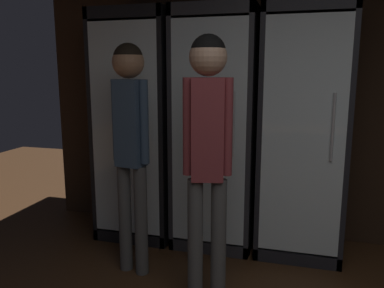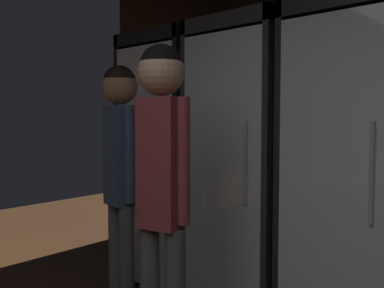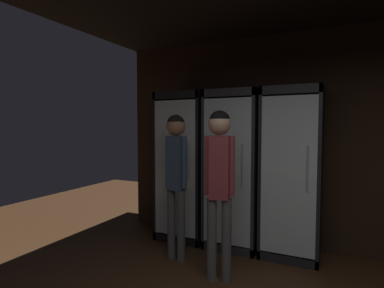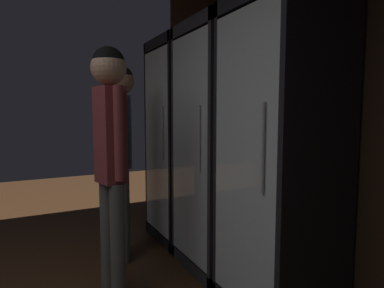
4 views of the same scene
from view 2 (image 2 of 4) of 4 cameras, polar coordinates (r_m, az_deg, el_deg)
cooler_far_left at (r=3.37m, az=-2.40°, el=-3.14°), size 0.69×0.62×2.05m
cooler_left at (r=2.91m, az=7.97°, el=-4.09°), size 0.69×0.62×2.05m
cooler_center at (r=2.59m, az=21.58°, el=-5.26°), size 0.69×0.62×2.05m
shopper_near at (r=2.04m, az=-4.20°, el=-3.96°), size 0.30×0.23×1.75m
shopper_far at (r=2.68m, az=-9.84°, el=-2.42°), size 0.30×0.23×1.73m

